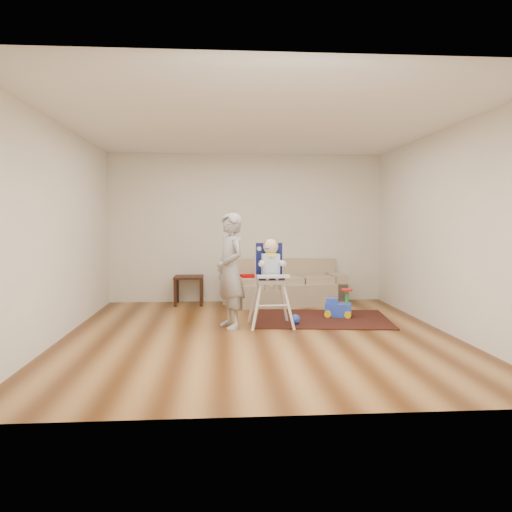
{
  "coord_description": "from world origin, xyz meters",
  "views": [
    {
      "loc": [
        -0.5,
        -6.42,
        1.48
      ],
      "look_at": [
        0.0,
        0.4,
        1.0
      ],
      "focal_mm": 35.0,
      "sensor_mm": 36.0,
      "label": 1
    }
  ],
  "objects": [
    {
      "name": "adult",
      "position": [
        -0.35,
        0.43,
        0.79
      ],
      "size": [
        0.58,
        0.68,
        1.59
      ],
      "primitive_type": "imported",
      "rotation": [
        0.0,
        0.0,
        -1.17
      ],
      "color": "#9A9B9D",
      "rests_on": "ground"
    },
    {
      "name": "room_envelope",
      "position": [
        0.0,
        0.53,
        1.88
      ],
      "size": [
        5.04,
        5.52,
        2.72
      ],
      "color": "silver",
      "rests_on": "ground"
    },
    {
      "name": "sofa",
      "position": [
        0.66,
        2.3,
        0.4
      ],
      "size": [
        2.13,
        1.07,
        0.79
      ],
      "rotation": [
        0.0,
        0.0,
        0.12
      ],
      "color": "gray",
      "rests_on": "ground"
    },
    {
      "name": "ride_on_toy",
      "position": [
        1.32,
        1.06,
        0.23
      ],
      "size": [
        0.45,
        0.38,
        0.43
      ],
      "primitive_type": null,
      "rotation": [
        0.0,
        0.0,
        -0.28
      ],
      "color": "blue",
      "rests_on": "area_rug"
    },
    {
      "name": "ground",
      "position": [
        0.0,
        0.0,
        0.0
      ],
      "size": [
        5.5,
        5.5,
        0.0
      ],
      "primitive_type": "plane",
      "color": "#49230A",
      "rests_on": "ground"
    },
    {
      "name": "side_table",
      "position": [
        -1.05,
        2.43,
        0.25
      ],
      "size": [
        0.51,
        0.51,
        0.51
      ],
      "primitive_type": null,
      "color": "black",
      "rests_on": "ground"
    },
    {
      "name": "high_chair",
      "position": [
        0.21,
        0.49,
        0.6
      ],
      "size": [
        0.59,
        0.59,
        1.24
      ],
      "rotation": [
        0.0,
        0.0,
        0.03
      ],
      "color": "silver",
      "rests_on": "ground"
    },
    {
      "name": "toy_ball",
      "position": [
        0.57,
        0.53,
        0.09
      ],
      "size": [
        0.14,
        0.14,
        0.14
      ],
      "primitive_type": "sphere",
      "color": "blue",
      "rests_on": "area_rug"
    },
    {
      "name": "area_rug",
      "position": [
        1.04,
        0.93,
        0.01
      ],
      "size": [
        2.13,
        1.7,
        0.02
      ],
      "primitive_type": "cube",
      "rotation": [
        0.0,
        0.0,
        -0.12
      ],
      "color": "black",
      "rests_on": "ground"
    }
  ]
}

